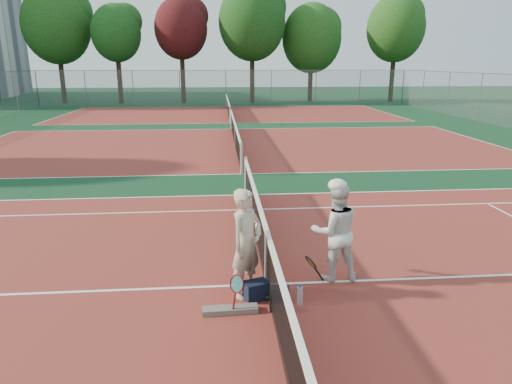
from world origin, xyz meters
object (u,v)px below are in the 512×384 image
net_main (266,257)px  racket_red (237,294)px  player_a (246,244)px  racket_spare (268,295)px  sports_bag_navy (256,290)px  player_b (335,232)px  water_bottle (300,296)px  racket_black_held (311,270)px  sports_bag_purple (280,294)px

net_main → racket_red: 0.99m
player_a → net_main: bearing=-7.4°
racket_spare → sports_bag_navy: 0.22m
player_b → water_bottle: (-0.74, -0.86, -0.71)m
player_b → racket_red: bearing=26.5°
player_a → racket_black_held: size_ratio=3.47×
net_main → racket_spare: size_ratio=18.33×
player_b → racket_spare: player_b is taller
player_a → racket_black_held: 1.30m
racket_red → sports_bag_navy: bearing=-8.5°
player_b → sports_bag_purple: (-1.03, -0.69, -0.75)m
player_b → racket_black_held: player_b is taller
racket_red → player_a: bearing=14.4°
player_b → racket_red: (-1.73, -0.97, -0.57)m
net_main → sports_bag_navy: size_ratio=29.37×
player_a → sports_bag_navy: size_ratio=4.76×
racket_black_held → racket_spare: size_ratio=0.86×
player_b → racket_spare: (-1.21, -0.61, -0.81)m
player_a → sports_bag_purple: (0.52, -0.23, -0.78)m
racket_spare → player_b: bearing=-61.7°
player_b → sports_bag_navy: 1.69m
water_bottle → racket_black_held: bearing=65.8°
player_a → player_b: player_a is taller
player_a → sports_bag_purple: player_a is taller
player_a → racket_spare: size_ratio=2.97×
net_main → sports_bag_navy: bearing=-114.3°
racket_black_held → sports_bag_purple: racket_black_held is taller
net_main → sports_bag_purple: (0.17, -0.54, -0.40)m
net_main → sports_bag_purple: size_ratio=40.06×
racket_black_held → water_bottle: bearing=43.8°
net_main → player_a: player_a is taller
player_a → racket_spare: player_a is taller
net_main → racket_red: (-0.53, -0.81, -0.22)m
net_main → racket_red: net_main is taller
player_a → racket_spare: bearing=-72.0°
racket_black_held → sports_bag_navy: size_ratio=1.37×
player_b → sports_bag_purple: player_b is taller
sports_bag_navy → sports_bag_purple: (0.38, -0.08, -0.04)m
racket_red → water_bottle: (0.98, 0.11, -0.14)m
player_b → racket_black_held: 0.77m
racket_black_held → water_bottle: (-0.30, -0.67, -0.11)m
player_b → water_bottle: size_ratio=5.76×
racket_spare → sports_bag_navy: size_ratio=1.60×
net_main → player_b: 1.26m
racket_black_held → sports_bag_purple: bearing=19.1°
racket_spare → sports_bag_purple: 0.21m
racket_black_held → racket_spare: (-0.77, -0.43, -0.20)m
racket_spare → sports_bag_purple: (0.18, -0.08, 0.06)m
sports_bag_purple → water_bottle: 0.33m
racket_black_held → racket_spare: bearing=7.1°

